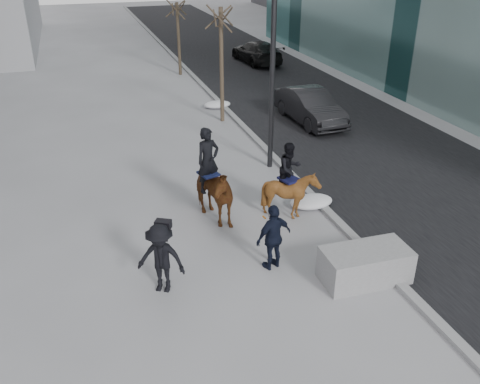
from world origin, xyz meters
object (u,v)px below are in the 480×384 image
object	(u,v)px
mounted_left	(210,188)
mounted_right	(290,189)
car_near	(310,106)
planter	(365,265)

from	to	relation	value
mounted_left	mounted_right	xyz separation A→B (m)	(2.27, -0.53, -0.12)
car_near	planter	bearing A→B (deg)	-111.49
car_near	mounted_left	distance (m)	9.70
car_near	mounted_left	xyz separation A→B (m)	(-6.52, -7.17, 0.31)
planter	mounted_right	world-z (taller)	mounted_right
planter	mounted_right	distance (m)	3.52
car_near	mounted_left	world-z (taller)	mounted_left
planter	mounted_right	bearing A→B (deg)	98.30
planter	car_near	bearing A→B (deg)	71.44
mounted_right	mounted_left	bearing A→B (deg)	166.90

